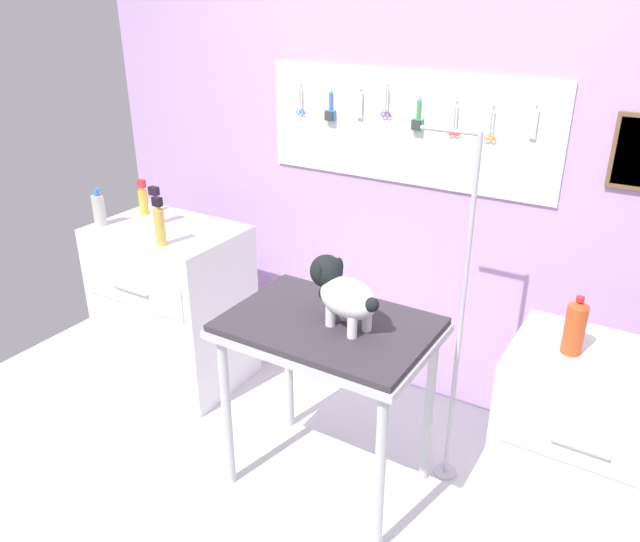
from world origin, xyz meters
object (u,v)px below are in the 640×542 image
spray_bottle_tall (143,200)px  soda_bottle (575,327)px  grooming_table (329,342)px  grooming_arm (457,334)px  counter_left (174,304)px  dog (342,292)px  cabinet_right (586,447)px

spray_bottle_tall → soda_bottle: size_ratio=0.85×
grooming_table → grooming_arm: size_ratio=0.54×
grooming_table → counter_left: (-1.22, 0.31, -0.29)m
dog → soda_bottle: 0.90m
grooming_table → cabinet_right: 1.13m
grooming_table → dog: dog is taller
grooming_table → grooming_arm: grooming_arm is taller
soda_bottle → counter_left: bearing=179.2°
cabinet_right → soda_bottle: bearing=-169.7°
counter_left → soda_bottle: soda_bottle is taller
spray_bottle_tall → soda_bottle: bearing=-3.4°
spray_bottle_tall → dog: bearing=-15.0°
grooming_arm → dog: (-0.40, -0.32, 0.23)m
cabinet_right → soda_bottle: (-0.12, -0.02, 0.53)m
dog → cabinet_right: (0.99, 0.29, -0.58)m
grooming_table → grooming_arm: 0.56m
dog → counter_left: dog is taller
counter_left → spray_bottle_tall: (-0.27, 0.11, 0.55)m
dog → counter_left: 1.42m
grooming_table → counter_left: bearing=165.7°
grooming_table → grooming_arm: (0.45, 0.33, 0.01)m
grooming_arm → grooming_table: bearing=-144.0°
dog → cabinet_right: size_ratio=0.45×
soda_bottle → grooming_arm: bearing=174.3°
cabinet_right → soda_bottle: soda_bottle is taller
dog → soda_bottle: (0.86, 0.27, -0.04)m
grooming_table → spray_bottle_tall: (-1.49, 0.42, 0.27)m
cabinet_right → soda_bottle: 0.55m
cabinet_right → counter_left: bearing=179.8°
dog → cabinet_right: dog is taller
grooming_table → soda_bottle: (0.92, 0.28, 0.20)m
counter_left → cabinet_right: (2.26, -0.01, -0.04)m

